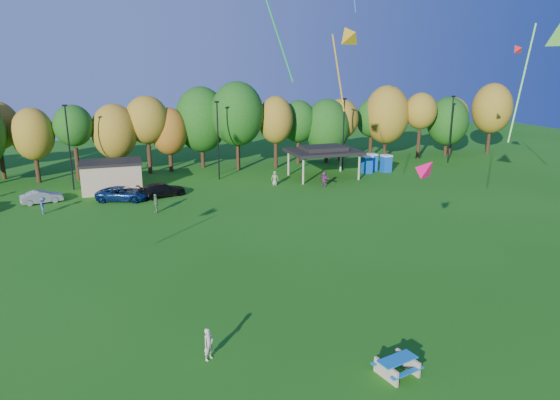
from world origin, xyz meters
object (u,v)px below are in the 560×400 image
object	(u,v)px
porta_potties	(375,163)
car_b	(42,197)
picnic_table	(397,365)
car_c	(123,194)
kite_flyer	(209,344)
car_d	(162,190)

from	to	relation	value
porta_potties	car_b	distance (m)	38.17
porta_potties	picnic_table	xyz separation A→B (m)	(-20.06, -38.22, -0.65)
car_b	car_c	bearing A→B (deg)	-115.47
porta_potties	car_c	world-z (taller)	porta_potties
kite_flyer	car_b	bearing A→B (deg)	70.64
car_d	porta_potties	bearing A→B (deg)	-99.19
kite_flyer	car_c	world-z (taller)	kite_flyer
car_d	car_b	bearing A→B (deg)	66.69
porta_potties	car_c	size ratio (longest dim) A/B	0.74
car_c	car_d	size ratio (longest dim) A/B	1.04
porta_potties	picnic_table	bearing A→B (deg)	-117.69
kite_flyer	car_d	size ratio (longest dim) A/B	0.32
picnic_table	car_d	world-z (taller)	car_d
picnic_table	car_b	xyz separation A→B (m)	(-18.01, 35.48, 0.18)
porta_potties	car_d	world-z (taller)	porta_potties
kite_flyer	car_d	distance (m)	30.57
car_b	car_d	world-z (taller)	car_d
porta_potties	kite_flyer	size ratio (longest dim) A/B	2.43
car_c	picnic_table	bearing A→B (deg)	-143.95
car_c	car_d	distance (m)	3.88
porta_potties	car_b	size ratio (longest dim) A/B	0.98
picnic_table	car_c	bearing A→B (deg)	94.67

